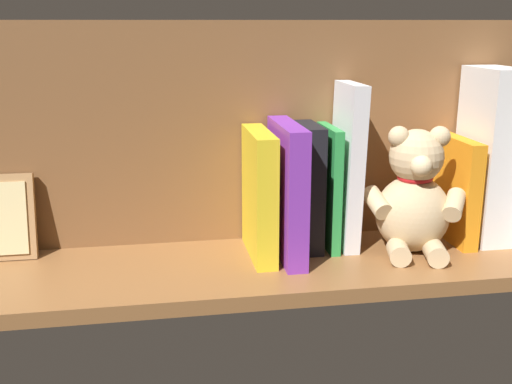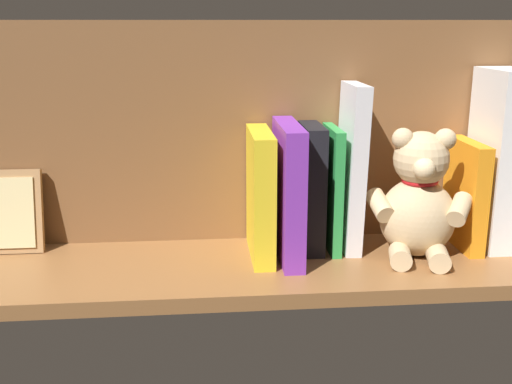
# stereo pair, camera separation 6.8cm
# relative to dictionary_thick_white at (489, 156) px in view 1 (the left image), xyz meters

# --- Properties ---
(ground_plane) EXTENTS (1.07, 0.26, 0.02)m
(ground_plane) POSITION_rel_dictionary_thick_white_xyz_m (0.39, 0.03, -0.15)
(ground_plane) COLOR brown
(shelf_back_panel) EXTENTS (1.07, 0.02, 0.35)m
(shelf_back_panel) POSITION_rel_dictionary_thick_white_xyz_m (0.39, -0.07, 0.04)
(shelf_back_panel) COLOR brown
(shelf_back_panel) RESTS_ON ground_plane
(dictionary_thick_white) EXTENTS (0.06, 0.12, 0.28)m
(dictionary_thick_white) POSITION_rel_dictionary_thick_white_xyz_m (0.00, 0.00, 0.00)
(dictionary_thick_white) COLOR white
(dictionary_thick_white) RESTS_ON ground_plane
(book_1) EXTENTS (0.02, 0.12, 0.17)m
(book_1) POSITION_rel_dictionary_thick_white_xyz_m (0.05, 0.00, -0.05)
(book_1) COLOR orange
(book_1) RESTS_ON ground_plane
(teddy_bear) EXTENTS (0.16, 0.14, 0.20)m
(teddy_bear) POSITION_rel_dictionary_thick_white_xyz_m (0.14, 0.04, -0.05)
(teddy_bear) COLOR #D1B284
(teddy_bear) RESTS_ON ground_plane
(book_2) EXTENTS (0.03, 0.10, 0.26)m
(book_2) POSITION_rel_dictionary_thick_white_xyz_m (0.23, -0.01, -0.01)
(book_2) COLOR silver
(book_2) RESTS_ON ground_plane
(book_3) EXTENTS (0.01, 0.10, 0.19)m
(book_3) POSITION_rel_dictionary_thick_white_xyz_m (0.26, -0.01, -0.04)
(book_3) COLOR green
(book_3) RESTS_ON ground_plane
(book_4) EXTENTS (0.03, 0.10, 0.20)m
(book_4) POSITION_rel_dictionary_thick_white_xyz_m (0.30, -0.01, -0.04)
(book_4) COLOR black
(book_4) RESTS_ON ground_plane
(book_5) EXTENTS (0.03, 0.16, 0.20)m
(book_5) POSITION_rel_dictionary_thick_white_xyz_m (0.34, 0.02, -0.04)
(book_5) COLOR purple
(book_5) RESTS_ON ground_plane
(book_6) EXTENTS (0.03, 0.14, 0.19)m
(book_6) POSITION_rel_dictionary_thick_white_xyz_m (0.38, 0.01, -0.04)
(book_6) COLOR yellow
(book_6) RESTS_ON ground_plane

